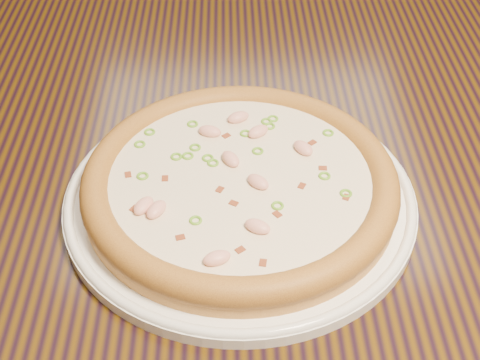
{
  "coord_description": "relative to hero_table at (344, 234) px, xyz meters",
  "views": [
    {
      "loc": [
        -0.12,
        -0.67,
        1.2
      ],
      "look_at": [
        -0.11,
        -0.19,
        0.78
      ],
      "focal_mm": 50.0,
      "sensor_mm": 36.0,
      "label": 1
    }
  ],
  "objects": [
    {
      "name": "hero_table",
      "position": [
        0.0,
        0.0,
        0.0
      ],
      "size": [
        1.2,
        0.8,
        0.75
      ],
      "color": "black",
      "rests_on": "ground"
    },
    {
      "name": "plate",
      "position": [
        -0.12,
        -0.05,
        0.11
      ],
      "size": [
        0.34,
        0.34,
        0.02
      ],
      "color": "white",
      "rests_on": "hero_table"
    },
    {
      "name": "pizza",
      "position": [
        -0.12,
        -0.05,
        0.13
      ],
      "size": [
        0.3,
        0.3,
        0.03
      ],
      "color": "tan",
      "rests_on": "plate"
    }
  ]
}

